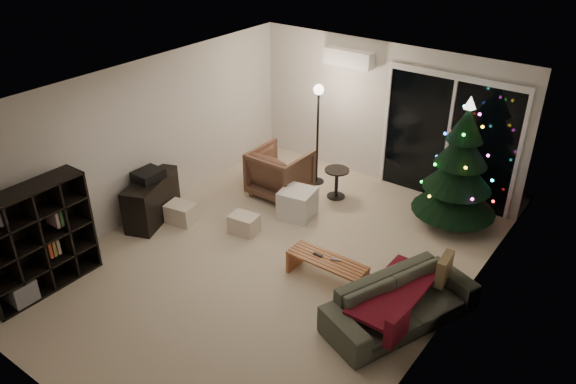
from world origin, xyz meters
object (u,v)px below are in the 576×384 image
at_px(media_cabinet, 152,199).
at_px(sofa, 401,303).
at_px(bookshelf, 28,236).
at_px(christmas_tree, 460,163).
at_px(coffee_table, 327,270).
at_px(armchair, 280,173).

relative_size(media_cabinet, sofa, 0.58).
bearing_deg(bookshelf, christmas_tree, 53.80).
relative_size(bookshelf, media_cabinet, 1.30).
height_order(media_cabinet, coffee_table, media_cabinet).
height_order(armchair, christmas_tree, christmas_tree).
bearing_deg(armchair, christmas_tree, -162.68).
distance_m(media_cabinet, armchair, 2.20).
bearing_deg(bookshelf, sofa, 30.19).
distance_m(bookshelf, media_cabinet, 2.08).
relative_size(coffee_table, christmas_tree, 0.53).
bearing_deg(media_cabinet, coffee_table, -15.93).
xyz_separation_m(armchair, sofa, (3.15, -1.72, -0.13)).
relative_size(armchair, sofa, 0.47).
relative_size(media_cabinet, coffee_table, 1.02).
height_order(bookshelf, armchair, bookshelf).
xyz_separation_m(media_cabinet, armchair, (1.15, 1.88, 0.06)).
distance_m(media_cabinet, christmas_tree, 4.83).
bearing_deg(coffee_table, sofa, -7.14).
relative_size(sofa, christmas_tree, 0.93).
bearing_deg(coffee_table, media_cabinet, -174.41).
xyz_separation_m(media_cabinet, christmas_tree, (3.92, 2.74, 0.70)).
relative_size(bookshelf, christmas_tree, 0.71).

